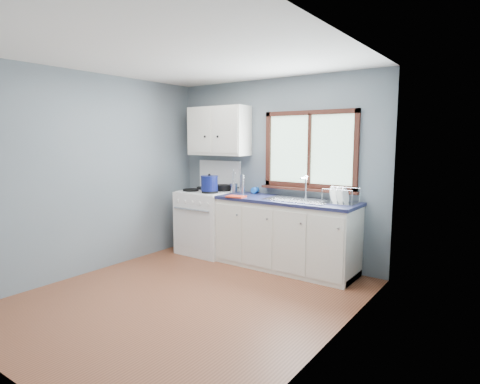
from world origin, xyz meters
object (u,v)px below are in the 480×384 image
Objects in this scene: gas_range at (208,220)px; stockpot at (209,183)px; skillet at (223,187)px; thermos at (243,184)px; utensil_crock at (234,188)px; sink at (298,205)px; dish_rack at (340,199)px; base_cabinets at (285,238)px.

gas_range is 5.35× the size of stockpot.
skillet is 0.40m from thermos.
stockpot is 0.74× the size of utensil_crock.
dish_rack is at bearing 3.97° from sink.
gas_range is 3.51× the size of dish_rack.
sink is 1.34m from stockpot.
utensil_crock is at bearing 177.21° from dish_rack.
skillet is 0.23m from utensil_crock.
thermos is at bearing -6.74° from utensil_crock.
skillet is at bearing 40.24° from gas_range.
base_cabinets is 4.78× the size of dish_rack.
thermos reaches higher than dish_rack.
sink is 3.30× the size of stockpot.
utensil_crock is at bearing 174.98° from sink.
skillet is at bearing 176.35° from dish_rack.
base_cabinets is at bearing 179.87° from sink.
dish_rack is at bearing 2.93° from base_cabinets.
thermos is at bearing 175.30° from sink.
base_cabinets is 7.27× the size of stockpot.
sink reaches higher than base_cabinets.
thermos is (-0.74, 0.07, 0.65)m from base_cabinets.
gas_range reaches higher than sink.
stockpot reaches higher than thermos.
base_cabinets is 2.20× the size of sink.
gas_range is 1.31m from base_cabinets.
stockpot reaches higher than base_cabinets.
sink is 3.08× the size of thermos.
skillet is at bearing 171.96° from thermos.
gas_range is 4.99× the size of thermos.
sink reaches higher than stockpot.
gas_range reaches higher than thermos.
utensil_crock reaches higher than stockpot.
skillet is 1.20× the size of utensil_crock.
utensil_crock reaches higher than dish_rack.
stockpot is 1.86m from dish_rack.
utensil_crock is at bearing -19.56° from skillet.
thermos is (0.57, 0.09, 0.56)m from gas_range.
stockpot reaches higher than skillet.
base_cabinets is 4.47× the size of skillet.
gas_range is 0.54m from skillet.
dish_rack is (1.84, -0.09, -0.01)m from skillet.
utensil_crock reaches higher than thermos.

